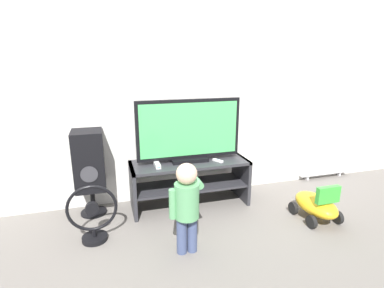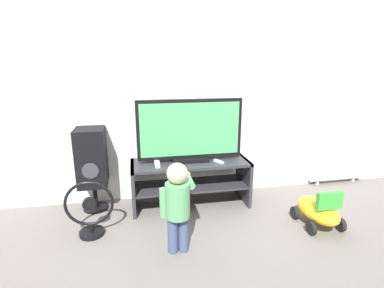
# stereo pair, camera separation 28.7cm
# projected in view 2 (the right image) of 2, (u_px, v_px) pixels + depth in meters

# --- Properties ---
(ground_plane) EXTENTS (16.00, 16.00, 0.00)m
(ground_plane) POSITION_uv_depth(u_px,v_px,m) (194.00, 214.00, 3.19)
(ground_plane) COLOR slate
(wall_back) EXTENTS (10.00, 0.06, 2.60)m
(wall_back) POSITION_uv_depth(u_px,v_px,m) (185.00, 86.00, 3.35)
(wall_back) COLOR silver
(wall_back) RESTS_ON ground_plane
(tv_stand) EXTENTS (1.29, 0.46, 0.51)m
(tv_stand) POSITION_uv_depth(u_px,v_px,m) (190.00, 176.00, 3.31)
(tv_stand) COLOR #2D2D33
(tv_stand) RESTS_ON ground_plane
(television) EXTENTS (1.13, 0.20, 0.68)m
(television) POSITION_uv_depth(u_px,v_px,m) (190.00, 131.00, 3.20)
(television) COLOR black
(television) RESTS_ON tv_stand
(game_console) EXTENTS (0.05, 0.18, 0.04)m
(game_console) POSITION_uv_depth(u_px,v_px,m) (157.00, 164.00, 3.14)
(game_console) COLOR white
(game_console) RESTS_ON tv_stand
(remote_primary) EXTENTS (0.09, 0.13, 0.03)m
(remote_primary) POSITION_uv_depth(u_px,v_px,m) (219.00, 161.00, 3.23)
(remote_primary) COLOR white
(remote_primary) RESTS_ON tv_stand
(child) EXTENTS (0.30, 0.46, 0.80)m
(child) POSITION_uv_depth(u_px,v_px,m) (178.00, 200.00, 2.45)
(child) COLOR #3F4C72
(child) RESTS_ON ground_plane
(speaker_tower) EXTENTS (0.30, 0.34, 0.90)m
(speaker_tower) POSITION_uv_depth(u_px,v_px,m) (92.00, 159.00, 3.15)
(speaker_tower) COLOR black
(speaker_tower) RESTS_ON ground_plane
(floor_fan) EXTENTS (0.44, 0.23, 0.54)m
(floor_fan) POSITION_uv_depth(u_px,v_px,m) (90.00, 211.00, 2.74)
(floor_fan) COLOR black
(floor_fan) RESTS_ON ground_plane
(ride_on_toy) EXTENTS (0.35, 0.54, 0.41)m
(ride_on_toy) POSITION_uv_depth(u_px,v_px,m) (318.00, 210.00, 2.93)
(ride_on_toy) COLOR gold
(ride_on_toy) RESTS_ON ground_plane
(radiator) EXTENTS (0.76, 0.08, 0.61)m
(radiator) POSITION_uv_depth(u_px,v_px,m) (338.00, 159.00, 3.91)
(radiator) COLOR white
(radiator) RESTS_ON ground_plane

